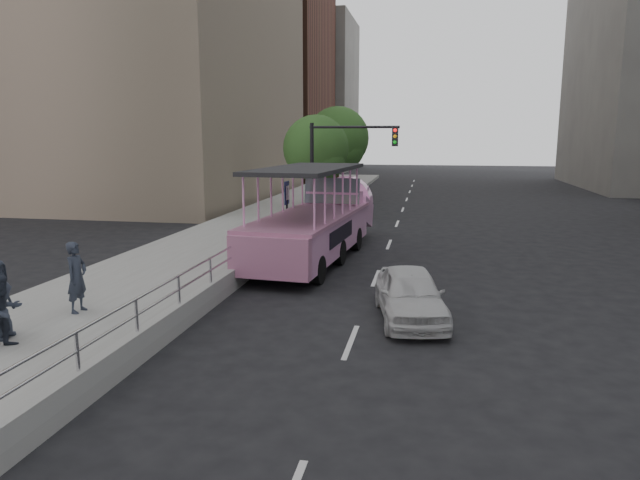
% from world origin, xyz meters
% --- Properties ---
extents(ground, '(160.00, 160.00, 0.00)m').
position_xyz_m(ground, '(0.00, 0.00, 0.00)').
color(ground, black).
extents(sidewalk, '(5.50, 80.00, 0.30)m').
position_xyz_m(sidewalk, '(-5.75, 10.00, 0.15)').
color(sidewalk, '#9E9E99').
rests_on(sidewalk, ground).
extents(kerb_wall, '(0.24, 30.00, 0.36)m').
position_xyz_m(kerb_wall, '(-3.12, 2.00, 0.48)').
color(kerb_wall, '#9B9C97').
rests_on(kerb_wall, sidewalk).
extents(guardrail, '(0.07, 22.00, 0.71)m').
position_xyz_m(guardrail, '(-3.12, 2.00, 1.14)').
color(guardrail, silver).
rests_on(guardrail, kerb_wall).
extents(duck_boat, '(3.42, 10.74, 3.51)m').
position_xyz_m(duck_boat, '(-1.52, 7.00, 1.30)').
color(duck_boat, black).
rests_on(duck_boat, ground).
extents(car, '(2.24, 4.09, 1.32)m').
position_xyz_m(car, '(2.24, -0.11, 0.66)').
color(car, silver).
rests_on(car, ground).
extents(pedestrian_near, '(0.45, 0.66, 1.76)m').
position_xyz_m(pedestrian_near, '(-5.80, -1.98, 1.18)').
color(pedestrian_near, '#29303D').
rests_on(pedestrian_near, sidewalk).
extents(pedestrian_mid, '(0.77, 0.89, 1.55)m').
position_xyz_m(pedestrian_mid, '(-5.80, -4.45, 1.08)').
color(pedestrian_mid, '#29303D').
rests_on(pedestrian_mid, sidewalk).
extents(parking_sign, '(0.08, 0.64, 2.83)m').
position_xyz_m(parking_sign, '(-2.94, 7.79, 1.77)').
color(parking_sign, black).
rests_on(parking_sign, ground).
extents(traffic_signal, '(4.20, 0.32, 5.20)m').
position_xyz_m(traffic_signal, '(-1.70, 12.50, 3.50)').
color(traffic_signal, black).
rests_on(traffic_signal, ground).
extents(street_tree_near, '(3.52, 3.52, 5.72)m').
position_xyz_m(street_tree_near, '(-3.30, 15.93, 3.82)').
color(street_tree_near, '#372719').
rests_on(street_tree_near, ground).
extents(street_tree_far, '(3.97, 3.97, 6.45)m').
position_xyz_m(street_tree_far, '(-3.10, 21.93, 4.31)').
color(street_tree_far, '#372719').
rests_on(street_tree_far, ground).
extents(midrise_brick, '(18.00, 16.00, 26.00)m').
position_xyz_m(midrise_brick, '(-18.00, 48.00, 13.00)').
color(midrise_brick, brown).
rests_on(midrise_brick, ground).
extents(midrise_stone_b, '(16.00, 14.00, 20.00)m').
position_xyz_m(midrise_stone_b, '(-16.00, 64.00, 10.00)').
color(midrise_stone_b, gray).
rests_on(midrise_stone_b, ground).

